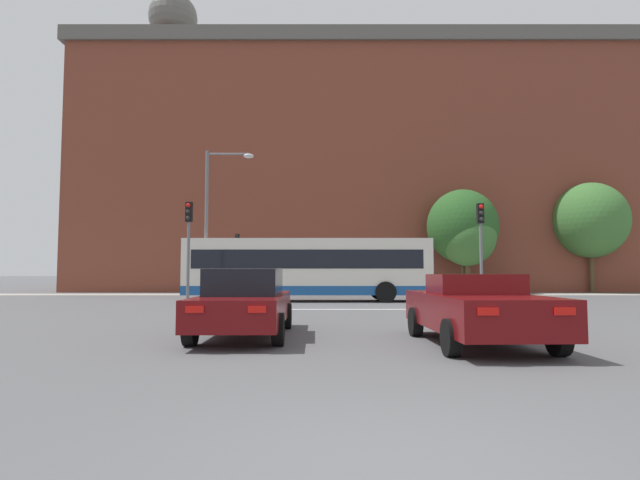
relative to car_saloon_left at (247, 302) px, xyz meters
name	(u,v)px	position (x,y,z in m)	size (l,w,h in m)	color
ground_plane	(402,473)	(2.24, -7.58, -0.76)	(400.00, 400.00, 0.00)	#545456
stop_line_strip	(336,309)	(2.24, 8.15, -0.75)	(9.75, 0.30, 0.01)	silver
far_pavement	(330,295)	(2.24, 21.17, -0.75)	(70.83, 2.50, 0.01)	#A09B91
brick_civic_building	(353,173)	(4.36, 31.04, 9.20)	(44.14, 13.74, 25.80)	brown
car_saloon_left	(247,302)	(0.00, 0.00, 0.00)	(1.95, 4.88, 1.49)	#600C0F
car_roadster_right	(478,309)	(4.76, -1.30, -0.05)	(2.16, 4.50, 1.38)	#600C0F
bus_crossing_lead	(309,268)	(1.06, 13.63, 0.89)	(11.98, 2.72, 3.06)	silver
traffic_light_far_left	(238,254)	(-3.63, 20.66, 1.88)	(0.26, 0.31, 3.90)	slate
traffic_light_near_left	(190,237)	(-3.63, 8.83, 2.11)	(0.26, 0.31, 4.27)	slate
traffic_light_near_right	(482,237)	(8.13, 8.76, 2.07)	(0.26, 0.31, 4.20)	slate
street_lamp_junction	(216,209)	(-3.42, 12.73, 3.74)	(2.35, 0.36, 7.34)	slate
pedestrian_waiting	(186,280)	(-6.99, 20.78, 0.20)	(0.41, 0.23, 1.64)	#333851
tree_by_building	(592,220)	(20.89, 24.05, 4.37)	(5.10, 5.10, 7.81)	#4C3823
tree_kerbside	(464,226)	(11.44, 22.82, 3.83)	(4.81, 4.81, 7.12)	#4C3823
tree_distant	(469,236)	(11.60, 22.28, 3.10)	(3.81, 3.81, 5.87)	#4C3823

